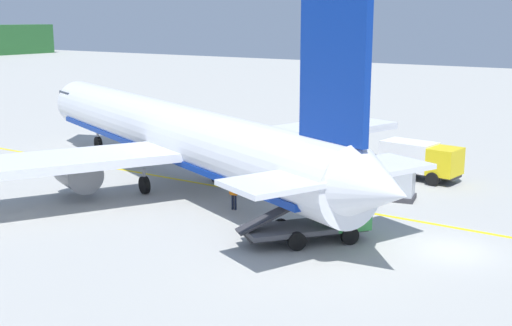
{
  "coord_description": "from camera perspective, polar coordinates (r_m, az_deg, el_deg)",
  "views": [
    {
      "loc": [
        -30.07,
        -8.95,
        10.88
      ],
      "look_at": [
        1.32,
        12.16,
        2.53
      ],
      "focal_mm": 46.57,
      "sensor_mm": 36.0,
      "label": 1
    }
  ],
  "objects": [
    {
      "name": "service_truck_fuel",
      "position": [
        33.27,
        6.06,
        -4.59
      ],
      "size": [
        6.18,
        5.52,
        2.65
      ],
      "color": "#338C3F",
      "rests_on": "ground"
    },
    {
      "name": "apron_guide_line",
      "position": [
        42.56,
        -1.31,
        -2.37
      ],
      "size": [
        0.3,
        60.0,
        0.01
      ],
      "primitive_type": "cube",
      "color": "yellow",
      "rests_on": "ground"
    },
    {
      "name": "airliner_foreground",
      "position": [
        43.61,
        -7.07,
        2.46
      ],
      "size": [
        33.4,
        39.71,
        11.9
      ],
      "color": "silver",
      "rests_on": "ground"
    },
    {
      "name": "service_truck_baggage",
      "position": [
        46.51,
        13.96,
        0.37
      ],
      "size": [
        2.85,
        5.53,
        2.52
      ],
      "color": "yellow",
      "rests_on": "ground"
    },
    {
      "name": "crew_loader_left",
      "position": [
        38.13,
        -1.91,
        -2.5
      ],
      "size": [
        0.29,
        0.63,
        1.78
      ],
      "color": "#191E33",
      "rests_on": "ground"
    },
    {
      "name": "crew_marshaller",
      "position": [
        42.95,
        1.25,
        -0.78
      ],
      "size": [
        0.29,
        0.62,
        1.79
      ],
      "color": "#191E33",
      "rests_on": "ground"
    },
    {
      "name": "cargo_container_mid",
      "position": [
        41.17,
        12.42,
        -1.86
      ],
      "size": [
        1.93,
        1.93,
        1.94
      ],
      "color": "#333338",
      "rests_on": "ground"
    }
  ]
}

